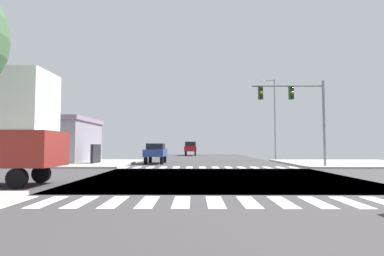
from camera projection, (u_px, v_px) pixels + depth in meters
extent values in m
cube|color=#403D40|center=(220.00, 178.00, 16.46)|extent=(14.00, 90.00, 0.05)
cube|color=#403D40|center=(220.00, 178.00, 16.46)|extent=(90.00, 12.00, 0.05)
cube|color=#B2ADA3|center=(351.00, 163.00, 28.35)|extent=(12.00, 12.00, 0.14)
cube|color=#B0B19E|center=(68.00, 163.00, 28.53)|extent=(12.00, 12.00, 0.14)
cube|color=white|center=(14.00, 202.00, 9.22)|extent=(0.50, 2.00, 0.01)
cube|color=white|center=(48.00, 202.00, 9.21)|extent=(0.50, 2.00, 0.01)
cube|color=white|center=(81.00, 202.00, 9.20)|extent=(0.50, 2.00, 0.01)
cube|color=white|center=(114.00, 202.00, 9.20)|extent=(0.50, 2.00, 0.01)
cube|color=white|center=(148.00, 202.00, 9.19)|extent=(0.50, 2.00, 0.01)
cube|color=white|center=(182.00, 202.00, 9.18)|extent=(0.50, 2.00, 0.01)
cube|color=white|center=(215.00, 202.00, 9.17)|extent=(0.50, 2.00, 0.01)
cube|color=white|center=(249.00, 202.00, 9.17)|extent=(0.50, 2.00, 0.01)
cube|color=white|center=(283.00, 202.00, 9.16)|extent=(0.50, 2.00, 0.01)
cube|color=white|center=(316.00, 202.00, 9.15)|extent=(0.50, 2.00, 0.01)
cube|color=white|center=(350.00, 202.00, 9.15)|extent=(0.50, 2.00, 0.01)
cube|color=white|center=(384.00, 202.00, 9.14)|extent=(0.50, 2.00, 0.01)
cube|color=white|center=(124.00, 167.00, 23.79)|extent=(0.50, 2.00, 0.01)
cube|color=white|center=(137.00, 167.00, 23.79)|extent=(0.50, 2.00, 0.01)
cube|color=white|center=(150.00, 167.00, 23.78)|extent=(0.50, 2.00, 0.01)
cube|color=white|center=(163.00, 167.00, 23.77)|extent=(0.50, 2.00, 0.01)
cube|color=white|center=(176.00, 167.00, 23.76)|extent=(0.50, 2.00, 0.01)
cube|color=white|center=(189.00, 167.00, 23.76)|extent=(0.50, 2.00, 0.01)
cube|color=white|center=(202.00, 167.00, 23.75)|extent=(0.50, 2.00, 0.01)
cube|color=white|center=(215.00, 167.00, 23.74)|extent=(0.50, 2.00, 0.01)
cube|color=white|center=(228.00, 167.00, 23.74)|extent=(0.50, 2.00, 0.01)
cube|color=white|center=(241.00, 167.00, 23.73)|extent=(0.50, 2.00, 0.01)
cube|color=white|center=(254.00, 167.00, 23.72)|extent=(0.50, 2.00, 0.01)
cube|color=white|center=(267.00, 167.00, 23.72)|extent=(0.50, 2.00, 0.01)
cube|color=white|center=(280.00, 167.00, 23.71)|extent=(0.50, 2.00, 0.01)
cube|color=white|center=(293.00, 167.00, 23.70)|extent=(0.50, 2.00, 0.01)
cylinder|color=gray|center=(324.00, 124.00, 23.80)|extent=(0.20, 0.20, 6.71)
cylinder|color=gray|center=(288.00, 86.00, 23.99)|extent=(5.53, 0.14, 0.14)
cube|color=#1E5123|center=(291.00, 93.00, 23.95)|extent=(0.32, 0.40, 1.00)
sphere|color=black|center=(292.00, 88.00, 23.73)|extent=(0.22, 0.22, 0.22)
sphere|color=orange|center=(292.00, 92.00, 23.71)|extent=(0.22, 0.22, 0.22)
sphere|color=black|center=(292.00, 96.00, 23.69)|extent=(0.22, 0.22, 0.22)
cube|color=#1E5123|center=(261.00, 93.00, 23.97)|extent=(0.32, 0.40, 1.00)
sphere|color=black|center=(261.00, 88.00, 23.74)|extent=(0.22, 0.22, 0.22)
sphere|color=orange|center=(261.00, 92.00, 23.72)|extent=(0.22, 0.22, 0.22)
sphere|color=black|center=(261.00, 96.00, 23.71)|extent=(0.22, 0.22, 0.22)
cylinder|color=gray|center=(275.00, 120.00, 36.15)|extent=(0.16, 0.16, 9.45)
cylinder|color=gray|center=(268.00, 80.00, 36.42)|extent=(1.40, 0.10, 0.10)
ellipsoid|color=silver|center=(262.00, 81.00, 36.43)|extent=(0.60, 0.32, 0.20)
cube|color=gray|center=(16.00, 142.00, 30.59)|extent=(14.67, 7.73, 3.98)
cube|color=gray|center=(17.00, 120.00, 30.71)|extent=(14.97, 8.03, 0.40)
cube|color=black|center=(96.00, 154.00, 27.60)|extent=(0.24, 2.20, 1.80)
cylinder|color=black|center=(195.00, 154.00, 50.89)|extent=(0.26, 0.74, 0.74)
cylinder|color=black|center=(186.00, 154.00, 50.91)|extent=(0.26, 0.74, 0.74)
cylinder|color=black|center=(195.00, 153.00, 54.36)|extent=(0.26, 0.74, 0.74)
cylinder|color=black|center=(186.00, 153.00, 54.37)|extent=(0.26, 0.74, 0.74)
cube|color=#A41418|center=(190.00, 149.00, 52.68)|extent=(2.00, 5.10, 0.86)
cube|color=black|center=(190.00, 144.00, 51.83)|extent=(1.76, 1.78, 0.75)
cylinder|color=black|center=(17.00, 178.00, 12.09)|extent=(0.80, 0.26, 0.80)
cylinder|color=black|center=(41.00, 174.00, 14.00)|extent=(0.80, 0.26, 0.80)
cube|color=white|center=(1.00, 101.00, 13.23)|extent=(4.18, 2.30, 2.56)
cylinder|color=black|center=(162.00, 161.00, 27.67)|extent=(0.26, 0.68, 0.68)
cylinder|color=black|center=(146.00, 161.00, 27.68)|extent=(0.26, 0.68, 0.68)
cylinder|color=black|center=(165.00, 159.00, 30.59)|extent=(0.26, 0.68, 0.68)
cylinder|color=black|center=(150.00, 159.00, 30.60)|extent=(0.26, 0.68, 0.68)
cube|color=navy|center=(156.00, 153.00, 29.17)|extent=(1.80, 4.30, 0.66)
cube|color=black|center=(156.00, 146.00, 29.20)|extent=(1.55, 2.24, 0.54)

